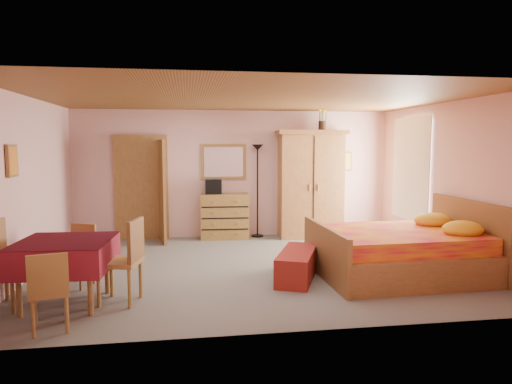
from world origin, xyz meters
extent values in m
plane|color=slate|center=(0.00, 0.00, 0.00)|extent=(6.50, 6.50, 0.00)
plane|color=brown|center=(0.00, 0.00, 2.60)|extent=(6.50, 6.50, 0.00)
cube|color=#D59F9B|center=(0.00, 2.50, 1.30)|extent=(6.50, 0.10, 2.60)
cube|color=#D59F9B|center=(0.00, -2.50, 1.30)|extent=(6.50, 0.10, 2.60)
cube|color=#D59F9B|center=(-3.25, 0.00, 1.30)|extent=(0.10, 5.00, 2.60)
cube|color=#D59F9B|center=(3.25, 0.00, 1.30)|extent=(0.10, 5.00, 2.60)
cube|color=#9E6B35|center=(-1.90, 2.47, 1.02)|extent=(1.06, 0.12, 2.15)
cube|color=white|center=(3.21, 1.20, 1.45)|extent=(0.08, 1.40, 1.95)
cube|color=orange|center=(-3.22, -0.60, 1.70)|extent=(0.04, 0.32, 0.42)
cube|color=#D8BF59|center=(2.35, 2.47, 1.55)|extent=(0.30, 0.04, 0.40)
cube|color=olive|center=(-0.24, 2.29, 0.46)|extent=(0.99, 0.54, 0.91)
cube|color=silver|center=(-0.24, 2.50, 1.55)|extent=(0.93, 0.05, 0.73)
cube|color=black|center=(-0.47, 2.29, 1.06)|extent=(0.33, 0.25, 0.30)
cube|color=black|center=(0.44, 2.35, 0.95)|extent=(0.29, 0.29, 1.91)
cube|color=#AF6F3B|center=(1.51, 2.17, 1.10)|extent=(1.44, 0.80, 2.19)
cube|color=yellow|center=(1.75, 2.18, 2.46)|extent=(0.21, 0.21, 0.53)
cube|color=#BA122F|center=(2.05, -0.74, 0.54)|extent=(2.40, 1.92, 1.09)
cube|color=maroon|center=(0.55, -0.69, 0.20)|extent=(0.87, 1.28, 0.40)
cube|color=maroon|center=(-2.44, -1.30, 0.39)|extent=(1.14, 1.14, 0.78)
cube|color=#AC703A|center=(-2.40, -2.07, 0.42)|extent=(0.46, 0.46, 0.84)
cube|color=#975E33|center=(-2.48, -0.58, 0.41)|extent=(0.49, 0.49, 0.83)
cube|color=#9F6735|center=(-3.08, -1.30, 0.51)|extent=(0.59, 0.59, 1.03)
cube|color=#AA7B39|center=(-1.81, -1.32, 0.51)|extent=(0.56, 0.56, 1.02)
camera|label=1|loc=(-0.99, -6.88, 1.91)|focal=32.00mm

